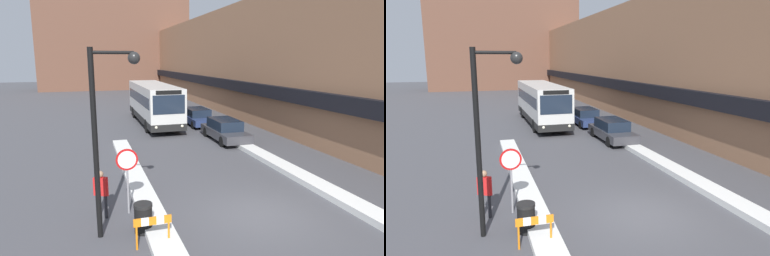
{
  "view_description": "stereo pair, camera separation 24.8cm",
  "coord_description": "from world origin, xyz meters",
  "views": [
    {
      "loc": [
        -5.54,
        -9.9,
        5.34
      ],
      "look_at": [
        -0.5,
        6.26,
        1.93
      ],
      "focal_mm": 32.0,
      "sensor_mm": 36.0,
      "label": 1
    },
    {
      "loc": [
        -5.31,
        -9.98,
        5.34
      ],
      "look_at": [
        -0.5,
        6.26,
        1.93
      ],
      "focal_mm": 32.0,
      "sensor_mm": 36.0,
      "label": 2
    }
  ],
  "objects": [
    {
      "name": "building_row_right",
      "position": [
        9.98,
        24.0,
        5.09
      ],
      "size": [
        5.5,
        60.0,
        10.22
      ],
      "color": "#996B4C",
      "rests_on": "ground_plane"
    },
    {
      "name": "stop_sign",
      "position": [
        -4.32,
        1.5,
        1.71
      ],
      "size": [
        0.76,
        0.08,
        2.35
      ],
      "color": "gray",
      "rests_on": "ground_plane"
    },
    {
      "name": "street_lamp",
      "position": [
        -5.05,
        0.13,
        3.57
      ],
      "size": [
        1.46,
        0.36,
        5.68
      ],
      "color": "black",
      "rests_on": "ground_plane"
    },
    {
      "name": "city_bus",
      "position": [
        -0.16,
        18.18,
        1.79
      ],
      "size": [
        2.59,
        11.28,
        3.33
      ],
      "color": "silver",
      "rests_on": "ground_plane"
    },
    {
      "name": "parked_car_back",
      "position": [
        3.2,
        16.62,
        0.69
      ],
      "size": [
        1.89,
        4.7,
        1.37
      ],
      "color": "navy",
      "rests_on": "ground_plane"
    },
    {
      "name": "pedestrian",
      "position": [
        -5.24,
        1.44,
        1.01
      ],
      "size": [
        0.49,
        0.4,
        1.68
      ],
      "rotation": [
        0.0,
        0.0,
        -0.5
      ],
      "color": "#232328",
      "rests_on": "ground_plane"
    },
    {
      "name": "snow_bank_left",
      "position": [
        -3.6,
        3.4,
        0.11
      ],
      "size": [
        0.9,
        17.28,
        0.21
      ],
      "color": "silver",
      "rests_on": "ground_plane"
    },
    {
      "name": "trash_bin",
      "position": [
        -4.04,
        0.01,
        0.48
      ],
      "size": [
        0.59,
        0.59,
        0.95
      ],
      "color": "black",
      "rests_on": "ground_plane"
    },
    {
      "name": "snow_bank_right",
      "position": [
        3.6,
        3.5,
        0.13
      ],
      "size": [
        0.9,
        17.41,
        0.26
      ],
      "color": "silver",
      "rests_on": "ground_plane"
    },
    {
      "name": "parked_car_front",
      "position": [
        3.2,
        10.74,
        0.73
      ],
      "size": [
        1.84,
        4.81,
        1.44
      ],
      "color": "#38383D",
      "rests_on": "ground_plane"
    },
    {
      "name": "ground_plane",
      "position": [
        0.0,
        0.0,
        0.0
      ],
      "size": [
        160.0,
        160.0,
        0.0
      ],
      "primitive_type": "plane",
      "color": "#47474C"
    },
    {
      "name": "construction_barricade",
      "position": [
        -3.93,
        -0.95,
        0.67
      ],
      "size": [
        1.1,
        0.06,
        0.94
      ],
      "color": "orange",
      "rests_on": "ground_plane"
    },
    {
      "name": "building_backdrop_far",
      "position": [
        0.0,
        55.15,
        9.61
      ],
      "size": [
        26.0,
        8.0,
        19.22
      ],
      "color": "brown",
      "rests_on": "ground_plane"
    }
  ]
}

